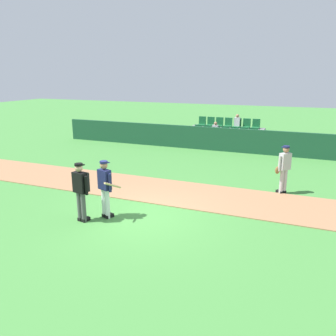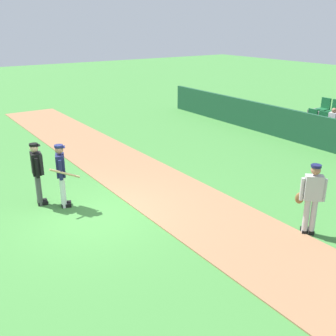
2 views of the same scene
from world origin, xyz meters
name	(u,v)px [view 2 (image 2 of 2)]	position (x,y,z in m)	size (l,w,h in m)	color
ground_plane	(94,215)	(0.00, 0.00, 0.00)	(80.00, 80.00, 0.00)	#42843A
infield_dirt_path	(169,194)	(0.00, 2.41, 0.01)	(28.00, 2.66, 0.03)	#9E704C
dugout_fence	(329,135)	(0.00, 9.95, 0.66)	(20.00, 0.16, 1.32)	#19472D
batter_navy_jersey	(61,173)	(-0.95, -0.44, 0.97)	(0.60, 0.80, 1.76)	white
umpire_home_plate	(37,170)	(-1.46, -0.92, 1.00)	(0.58, 0.36, 1.76)	#4C4C4C
runner_grey_jersey	(311,197)	(3.80, 3.81, 0.96)	(0.54, 0.52, 1.76)	#B2B2B2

